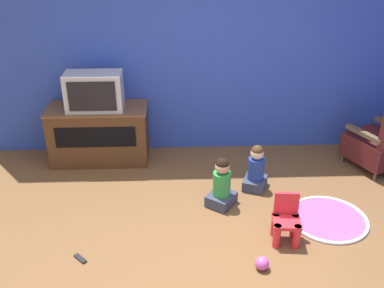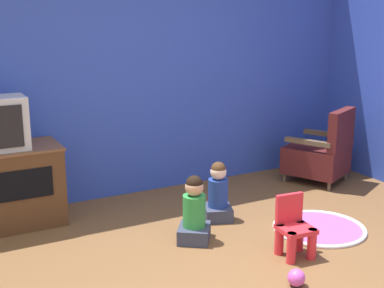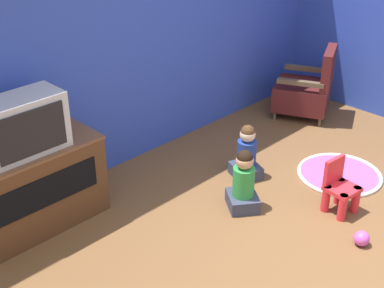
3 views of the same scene
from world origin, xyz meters
The scene contains 10 objects.
ground_plane centered at (0.00, 0.00, 0.00)m, with size 30.00×30.00×0.00m, color brown.
wall_back centered at (-0.13, 2.37, 1.42)m, with size 5.75×0.12×2.84m.
tv_cabinet centered at (-1.42, 2.02, 0.37)m, with size 1.22×0.55×0.72m.
television centered at (-1.42, 1.97, 0.94)m, with size 0.67×0.34×0.45m.
black_armchair centered at (2.00, 1.67, 0.32)m, with size 0.77×0.80×0.84m.
yellow_kid_chair centered at (0.57, 0.34, 0.20)m, with size 0.28×0.27×0.48m.
play_mat centered at (1.09, 0.63, 0.01)m, with size 0.82×0.82×0.04m.
child_watching_left centered at (0.43, 1.27, 0.24)m, with size 0.33×0.35×0.55m.
child_watching_center centered at (0.01, 0.95, 0.25)m, with size 0.37×0.38×0.57m.
toy_ball centered at (0.28, -0.06, 0.06)m, with size 0.12×0.12×0.12m.
Camera 3 is at (-3.06, -1.50, 2.72)m, focal length 50.00 mm.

